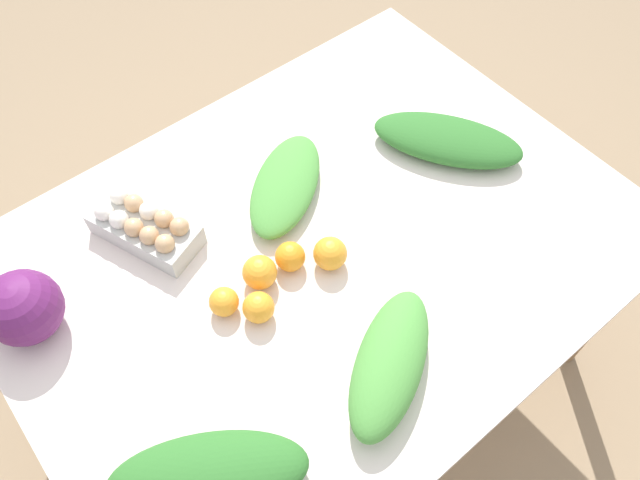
{
  "coord_description": "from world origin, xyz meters",
  "views": [
    {
      "loc": [
        0.5,
        0.62,
        1.96
      ],
      "look_at": [
        0.0,
        0.0,
        0.76
      ],
      "focal_mm": 35.0,
      "sensor_mm": 36.0,
      "label": 1
    }
  ],
  "objects_px": {
    "greens_bunch_dandelion": "(390,363)",
    "orange_0": "(225,303)",
    "orange_4": "(330,254)",
    "orange_3": "(290,256)",
    "cabbage_purple": "(23,308)",
    "egg_carton": "(144,226)",
    "greens_bunch_scallion": "(448,140)",
    "orange_1": "(260,272)",
    "greens_bunch_beet_tops": "(208,476)",
    "greens_bunch_chard": "(285,185)",
    "orange_2": "(259,307)"
  },
  "relations": [
    {
      "from": "orange_0",
      "to": "orange_2",
      "type": "height_order",
      "value": "orange_2"
    },
    {
      "from": "orange_4",
      "to": "greens_bunch_beet_tops",
      "type": "bearing_deg",
      "value": 25.79
    },
    {
      "from": "greens_bunch_dandelion",
      "to": "egg_carton",
      "type": "bearing_deg",
      "value": -70.56
    },
    {
      "from": "greens_bunch_dandelion",
      "to": "greens_bunch_chard",
      "type": "xyz_separation_m",
      "value": [
        -0.12,
        -0.5,
        -0.02
      ]
    },
    {
      "from": "greens_bunch_dandelion",
      "to": "orange_1",
      "type": "bearing_deg",
      "value": -77.19
    },
    {
      "from": "orange_4",
      "to": "orange_3",
      "type": "bearing_deg",
      "value": -35.75
    },
    {
      "from": "cabbage_purple",
      "to": "orange_2",
      "type": "distance_m",
      "value": 0.48
    },
    {
      "from": "greens_bunch_dandelion",
      "to": "greens_bunch_chard",
      "type": "distance_m",
      "value": 0.52
    },
    {
      "from": "greens_bunch_dandelion",
      "to": "greens_bunch_beet_tops",
      "type": "bearing_deg",
      "value": -6.83
    },
    {
      "from": "cabbage_purple",
      "to": "greens_bunch_scallion",
      "type": "bearing_deg",
      "value": 169.33
    },
    {
      "from": "cabbage_purple",
      "to": "orange_1",
      "type": "distance_m",
      "value": 0.49
    },
    {
      "from": "egg_carton",
      "to": "orange_0",
      "type": "height_order",
      "value": "egg_carton"
    },
    {
      "from": "orange_3",
      "to": "greens_bunch_chard",
      "type": "bearing_deg",
      "value": -124.37
    },
    {
      "from": "orange_0",
      "to": "orange_2",
      "type": "xyz_separation_m",
      "value": [
        -0.05,
        0.05,
        0.0
      ]
    },
    {
      "from": "orange_1",
      "to": "orange_2",
      "type": "distance_m",
      "value": 0.08
    },
    {
      "from": "greens_bunch_dandelion",
      "to": "orange_0",
      "type": "bearing_deg",
      "value": -61.4
    },
    {
      "from": "greens_bunch_scallion",
      "to": "greens_bunch_chard",
      "type": "bearing_deg",
      "value": -19.62
    },
    {
      "from": "greens_bunch_dandelion",
      "to": "orange_4",
      "type": "bearing_deg",
      "value": -105.05
    },
    {
      "from": "cabbage_purple",
      "to": "egg_carton",
      "type": "distance_m",
      "value": 0.31
    },
    {
      "from": "greens_bunch_scallion",
      "to": "greens_bunch_chard",
      "type": "xyz_separation_m",
      "value": [
        0.41,
        -0.15,
        -0.0
      ]
    },
    {
      "from": "orange_4",
      "to": "greens_bunch_chard",
      "type": "bearing_deg",
      "value": -101.07
    },
    {
      "from": "greens_bunch_chard",
      "to": "orange_3",
      "type": "distance_m",
      "value": 0.21
    },
    {
      "from": "cabbage_purple",
      "to": "orange_3",
      "type": "xyz_separation_m",
      "value": [
        -0.52,
        0.22,
        -0.05
      ]
    },
    {
      "from": "egg_carton",
      "to": "orange_3",
      "type": "distance_m",
      "value": 0.35
    },
    {
      "from": "greens_bunch_dandelion",
      "to": "orange_2",
      "type": "distance_m",
      "value": 0.3
    },
    {
      "from": "greens_bunch_scallion",
      "to": "orange_1",
      "type": "height_order",
      "value": "orange_1"
    },
    {
      "from": "orange_0",
      "to": "orange_1",
      "type": "xyz_separation_m",
      "value": [
        -0.1,
        -0.01,
        0.01
      ]
    },
    {
      "from": "orange_0",
      "to": "orange_4",
      "type": "relative_size",
      "value": 0.84
    },
    {
      "from": "orange_3",
      "to": "orange_4",
      "type": "relative_size",
      "value": 0.89
    },
    {
      "from": "orange_3",
      "to": "egg_carton",
      "type": "bearing_deg",
      "value": -51.67
    },
    {
      "from": "greens_bunch_beet_tops",
      "to": "orange_0",
      "type": "relative_size",
      "value": 5.69
    },
    {
      "from": "greens_bunch_scallion",
      "to": "greens_bunch_chard",
      "type": "relative_size",
      "value": 1.18
    },
    {
      "from": "cabbage_purple",
      "to": "greens_bunch_beet_tops",
      "type": "bearing_deg",
      "value": 102.6
    },
    {
      "from": "cabbage_purple",
      "to": "greens_bunch_beet_tops",
      "type": "relative_size",
      "value": 0.43
    },
    {
      "from": "greens_bunch_chard",
      "to": "orange_0",
      "type": "height_order",
      "value": "orange_0"
    },
    {
      "from": "greens_bunch_chard",
      "to": "orange_3",
      "type": "bearing_deg",
      "value": 55.63
    },
    {
      "from": "greens_bunch_dandelion",
      "to": "greens_bunch_chard",
      "type": "relative_size",
      "value": 1.04
    },
    {
      "from": "orange_2",
      "to": "cabbage_purple",
      "type": "bearing_deg",
      "value": -36.08
    },
    {
      "from": "cabbage_purple",
      "to": "egg_carton",
      "type": "bearing_deg",
      "value": -170.79
    },
    {
      "from": "orange_1",
      "to": "orange_3",
      "type": "relative_size",
      "value": 1.12
    },
    {
      "from": "greens_bunch_chard",
      "to": "orange_0",
      "type": "relative_size",
      "value": 5.0
    },
    {
      "from": "egg_carton",
      "to": "orange_2",
      "type": "distance_m",
      "value": 0.34
    },
    {
      "from": "greens_bunch_chard",
      "to": "cabbage_purple",
      "type": "bearing_deg",
      "value": -4.56
    },
    {
      "from": "orange_3",
      "to": "greens_bunch_dandelion",
      "type": "bearing_deg",
      "value": 89.73
    },
    {
      "from": "orange_2",
      "to": "orange_0",
      "type": "bearing_deg",
      "value": -47.92
    },
    {
      "from": "orange_0",
      "to": "orange_1",
      "type": "relative_size",
      "value": 0.84
    },
    {
      "from": "greens_bunch_beet_tops",
      "to": "orange_3",
      "type": "height_order",
      "value": "greens_bunch_beet_tops"
    },
    {
      "from": "orange_0",
      "to": "orange_3",
      "type": "bearing_deg",
      "value": -178.4
    },
    {
      "from": "orange_2",
      "to": "greens_bunch_scallion",
      "type": "bearing_deg",
      "value": -172.63
    },
    {
      "from": "egg_carton",
      "to": "orange_4",
      "type": "height_order",
      "value": "egg_carton"
    }
  ]
}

